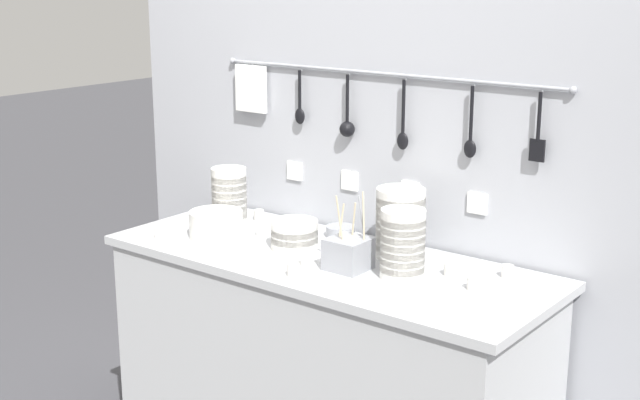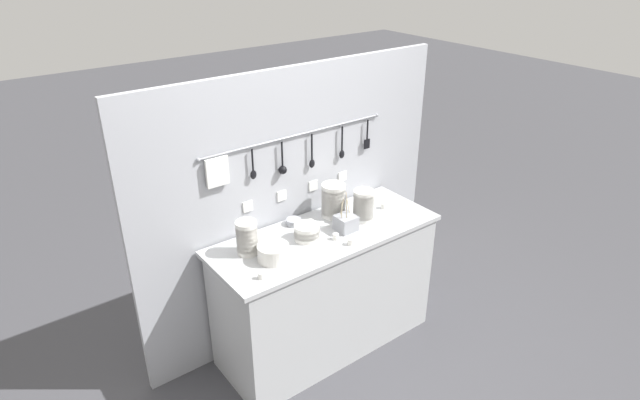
% 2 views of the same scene
% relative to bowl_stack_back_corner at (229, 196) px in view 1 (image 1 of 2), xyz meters
% --- Properties ---
extents(counter, '(1.56, 0.60, 0.92)m').
position_rel_bowl_stack_back_corner_xyz_m(counter, '(0.53, -0.09, -0.57)').
color(counter, '#B7BABC').
rests_on(counter, ground).
extents(back_wall, '(2.36, 0.09, 1.95)m').
position_rel_bowl_stack_back_corner_xyz_m(back_wall, '(0.53, 0.24, -0.05)').
color(back_wall, '#A8AAB2').
rests_on(back_wall, ground).
extents(bowl_stack_back_corner, '(0.13, 0.13, 0.22)m').
position_rel_bowl_stack_back_corner_xyz_m(bowl_stack_back_corner, '(0.00, 0.00, 0.00)').
color(bowl_stack_back_corner, silver).
rests_on(bowl_stack_back_corner, counter).
extents(bowl_stack_tall_left, '(0.14, 0.14, 0.22)m').
position_rel_bowl_stack_back_corner_xyz_m(bowl_stack_tall_left, '(0.84, -0.11, 0.00)').
color(bowl_stack_tall_left, silver).
rests_on(bowl_stack_tall_left, counter).
extents(bowl_stack_nested_right, '(0.16, 0.16, 0.23)m').
position_rel_bowl_stack_back_corner_xyz_m(bowl_stack_nested_right, '(0.72, 0.07, 0.01)').
color(bowl_stack_nested_right, silver).
rests_on(bowl_stack_nested_right, counter).
extents(bowl_stack_short_front, '(0.16, 0.16, 0.10)m').
position_rel_bowl_stack_back_corner_xyz_m(bowl_stack_short_front, '(0.39, -0.08, -0.06)').
color(bowl_stack_short_front, silver).
rests_on(bowl_stack_short_front, counter).
extents(plate_stack, '(0.19, 0.19, 0.10)m').
position_rel_bowl_stack_back_corner_xyz_m(plate_stack, '(0.08, -0.16, -0.06)').
color(plate_stack, silver).
rests_on(plate_stack, counter).
extents(steel_mixing_bowl, '(0.11, 0.11, 0.04)m').
position_rel_bowl_stack_back_corner_xyz_m(steel_mixing_bowl, '(0.43, 0.13, -0.09)').
color(steel_mixing_bowl, '#93969E').
rests_on(steel_mixing_bowl, counter).
extents(cutlery_caddy, '(0.13, 0.13, 0.25)m').
position_rel_bowl_stack_back_corner_xyz_m(cutlery_caddy, '(0.66, -0.14, -0.06)').
color(cutlery_caddy, '#93969E').
rests_on(cutlery_caddy, counter).
extents(cup_edge_far, '(0.04, 0.04, 0.04)m').
position_rel_bowl_stack_back_corner_xyz_m(cup_edge_far, '(1.10, 0.10, -0.09)').
color(cup_edge_far, silver).
rests_on(cup_edge_far, counter).
extents(cup_beside_plates, '(0.04, 0.04, 0.04)m').
position_rel_bowl_stack_back_corner_xyz_m(cup_beside_plates, '(1.07, -0.07, -0.09)').
color(cup_beside_plates, silver).
rests_on(cup_beside_plates, counter).
extents(cup_by_caddy, '(0.04, 0.04, 0.04)m').
position_rel_bowl_stack_back_corner_xyz_m(cup_by_caddy, '(-0.08, -0.28, -0.09)').
color(cup_by_caddy, silver).
rests_on(cup_by_caddy, counter).
extents(cup_mid_row, '(0.04, 0.04, 0.04)m').
position_rel_bowl_stack_back_corner_xyz_m(cup_mid_row, '(0.51, 0.05, -0.09)').
color(cup_mid_row, silver).
rests_on(cup_mid_row, counter).
extents(cup_back_left, '(0.04, 0.04, 0.04)m').
position_rel_bowl_stack_back_corner_xyz_m(cup_back_left, '(0.05, 0.11, -0.09)').
color(cup_back_left, silver).
rests_on(cup_back_left, counter).
extents(cup_front_right, '(0.04, 0.04, 0.04)m').
position_rel_bowl_stack_back_corner_xyz_m(cup_front_right, '(0.56, -0.31, -0.09)').
color(cup_front_right, silver).
rests_on(cup_front_right, counter).
extents(cup_centre, '(0.04, 0.04, 0.04)m').
position_rel_bowl_stack_back_corner_xyz_m(cup_centre, '(0.95, 0.00, -0.09)').
color(cup_centre, silver).
rests_on(cup_centre, counter).
extents(cup_edge_near, '(0.04, 0.04, 0.04)m').
position_rel_bowl_stack_back_corner_xyz_m(cup_edge_near, '(0.20, -0.04, -0.09)').
color(cup_edge_near, silver).
rests_on(cup_edge_near, counter).
extents(cup_back_right, '(0.04, 0.04, 0.04)m').
position_rel_bowl_stack_back_corner_xyz_m(cup_back_right, '(0.53, -0.20, -0.09)').
color(cup_back_right, silver).
rests_on(cup_back_right, counter).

